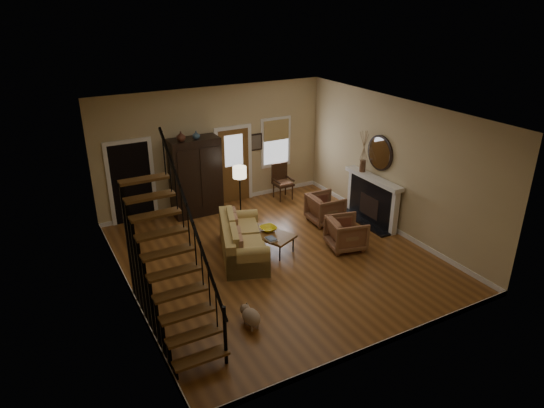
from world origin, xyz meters
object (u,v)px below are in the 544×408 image
armchair_left (346,233)px  floor_lamp (240,195)px  armoire (196,177)px  coffee_table (270,242)px  armchair_right (325,209)px  sofa (243,240)px  side_chair (283,182)px

armchair_left → floor_lamp: (-1.55, 2.47, 0.38)m
armoire → coffee_table: bearing=-75.2°
armchair_right → armoire: bearing=55.4°
armchair_right → sofa: bearing=105.6°
armchair_right → side_chair: side_chair is taller
coffee_table → armchair_right: 2.10m
armchair_left → side_chair: side_chair is taller
sofa → floor_lamp: bearing=85.7°
armoire → armchair_left: 4.28m
sofa → armchair_left: 2.41m
sofa → coffee_table: 0.67m
sofa → side_chair: (2.46, 2.49, 0.11)m
armchair_left → floor_lamp: floor_lamp is taller
armoire → side_chair: (2.55, -0.20, -0.54)m
coffee_table → armchair_left: 1.80m
armoire → side_chair: armoire is taller
coffee_table → side_chair: (1.82, 2.56, 0.30)m
floor_lamp → armchair_right: bearing=-28.9°
coffee_table → side_chair: size_ratio=1.10×
armoire → floor_lamp: armoire is taller
floor_lamp → side_chair: size_ratio=1.49×
armoire → coffee_table: 2.97m
sofa → floor_lamp: floor_lamp is taller
armchair_right → armchair_left: bearing=168.3°
sofa → coffee_table: sofa is taller
coffee_table → armchair_right: bearing=18.1°
armoire → sofa: (0.09, -2.69, -0.65)m
floor_lamp → armchair_left: bearing=-57.8°
armchair_right → floor_lamp: 2.23m
sofa → armchair_right: 2.70m
side_chair → coffee_table: bearing=-125.4°
sofa → floor_lamp: 1.83m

